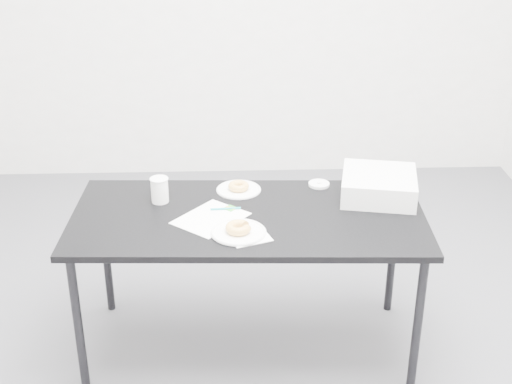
{
  "coord_description": "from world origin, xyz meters",
  "views": [
    {
      "loc": [
        0.0,
        -2.76,
        2.1
      ],
      "look_at": [
        0.11,
        0.02,
        0.77
      ],
      "focal_mm": 50.0,
      "sensor_mm": 36.0,
      "label": 1
    }
  ],
  "objects_px": {
    "plate_near": "(238,232)",
    "plate_far": "(239,190)",
    "scorecard": "(211,218)",
    "bakery_box": "(379,185)",
    "table": "(248,225)",
    "donut_near": "(238,228)",
    "pen": "(226,209)",
    "coffee_cup": "(160,190)",
    "donut_far": "(239,186)"
  },
  "relations": [
    {
      "from": "plate_near",
      "to": "plate_far",
      "type": "bearing_deg",
      "value": 88.91
    },
    {
      "from": "scorecard",
      "to": "bakery_box",
      "type": "relative_size",
      "value": 0.87
    },
    {
      "from": "table",
      "to": "donut_near",
      "type": "height_order",
      "value": "donut_near"
    },
    {
      "from": "pen",
      "to": "coffee_cup",
      "type": "xyz_separation_m",
      "value": [
        -0.29,
        0.09,
        0.05
      ]
    },
    {
      "from": "donut_far",
      "to": "bakery_box",
      "type": "xyz_separation_m",
      "value": [
        0.63,
        -0.09,
        0.03
      ]
    },
    {
      "from": "table",
      "to": "bakery_box",
      "type": "xyz_separation_m",
      "value": [
        0.59,
        0.16,
        0.11
      ]
    },
    {
      "from": "pen",
      "to": "plate_near",
      "type": "height_order",
      "value": "pen"
    },
    {
      "from": "table",
      "to": "coffee_cup",
      "type": "bearing_deg",
      "value": 162.2
    },
    {
      "from": "coffee_cup",
      "to": "bakery_box",
      "type": "xyz_separation_m",
      "value": [
        0.98,
        0.02,
        -0.0
      ]
    },
    {
      "from": "table",
      "to": "pen",
      "type": "relative_size",
      "value": 11.71
    },
    {
      "from": "plate_far",
      "to": "donut_near",
      "type": "bearing_deg",
      "value": -91.09
    },
    {
      "from": "plate_far",
      "to": "coffee_cup",
      "type": "relative_size",
      "value": 1.78
    },
    {
      "from": "table",
      "to": "pen",
      "type": "bearing_deg",
      "value": 155.98
    },
    {
      "from": "plate_near",
      "to": "table",
      "type": "bearing_deg",
      "value": 74.86
    },
    {
      "from": "scorecard",
      "to": "pen",
      "type": "height_order",
      "value": "pen"
    },
    {
      "from": "donut_near",
      "to": "bakery_box",
      "type": "height_order",
      "value": "bakery_box"
    },
    {
      "from": "plate_near",
      "to": "donut_near",
      "type": "height_order",
      "value": "donut_near"
    },
    {
      "from": "pen",
      "to": "plate_near",
      "type": "distance_m",
      "value": 0.22
    },
    {
      "from": "plate_near",
      "to": "donut_far",
      "type": "relative_size",
      "value": 2.37
    },
    {
      "from": "scorecard",
      "to": "donut_near",
      "type": "relative_size",
      "value": 2.67
    },
    {
      "from": "plate_near",
      "to": "donut_far",
      "type": "bearing_deg",
      "value": 88.91
    },
    {
      "from": "plate_near",
      "to": "coffee_cup",
      "type": "height_order",
      "value": "coffee_cup"
    },
    {
      "from": "donut_near",
      "to": "donut_far",
      "type": "height_order",
      "value": "donut_near"
    },
    {
      "from": "pen",
      "to": "plate_far",
      "type": "relative_size",
      "value": 0.65
    },
    {
      "from": "pen",
      "to": "donut_near",
      "type": "distance_m",
      "value": 0.22
    },
    {
      "from": "plate_near",
      "to": "donut_near",
      "type": "relative_size",
      "value": 2.13
    },
    {
      "from": "table",
      "to": "plate_far",
      "type": "height_order",
      "value": "plate_far"
    },
    {
      "from": "pen",
      "to": "plate_near",
      "type": "bearing_deg",
      "value": -79.43
    },
    {
      "from": "plate_far",
      "to": "bakery_box",
      "type": "bearing_deg",
      "value": -7.87
    },
    {
      "from": "plate_far",
      "to": "bakery_box",
      "type": "distance_m",
      "value": 0.64
    },
    {
      "from": "donut_near",
      "to": "coffee_cup",
      "type": "height_order",
      "value": "coffee_cup"
    },
    {
      "from": "donut_near",
      "to": "plate_far",
      "type": "height_order",
      "value": "donut_near"
    },
    {
      "from": "pen",
      "to": "donut_near",
      "type": "height_order",
      "value": "donut_near"
    },
    {
      "from": "donut_far",
      "to": "pen",
      "type": "bearing_deg",
      "value": -106.93
    },
    {
      "from": "plate_far",
      "to": "table",
      "type": "bearing_deg",
      "value": -81.45
    },
    {
      "from": "pen",
      "to": "scorecard",
      "type": "bearing_deg",
      "value": -132.38
    },
    {
      "from": "scorecard",
      "to": "plate_far",
      "type": "height_order",
      "value": "plate_far"
    },
    {
      "from": "table",
      "to": "coffee_cup",
      "type": "relative_size",
      "value": 13.46
    },
    {
      "from": "table",
      "to": "donut_far",
      "type": "xyz_separation_m",
      "value": [
        -0.04,
        0.25,
        0.07
      ]
    },
    {
      "from": "table",
      "to": "plate_near",
      "type": "distance_m",
      "value": 0.18
    },
    {
      "from": "scorecard",
      "to": "donut_far",
      "type": "relative_size",
      "value": 2.96
    },
    {
      "from": "donut_near",
      "to": "bakery_box",
      "type": "xyz_separation_m",
      "value": [
        0.64,
        0.32,
        0.03
      ]
    },
    {
      "from": "donut_near",
      "to": "donut_far",
      "type": "distance_m",
      "value": 0.41
    },
    {
      "from": "pen",
      "to": "coffee_cup",
      "type": "distance_m",
      "value": 0.31
    },
    {
      "from": "donut_near",
      "to": "coffee_cup",
      "type": "xyz_separation_m",
      "value": [
        -0.34,
        0.31,
        0.03
      ]
    },
    {
      "from": "table",
      "to": "scorecard",
      "type": "bearing_deg",
      "value": -167.27
    },
    {
      "from": "plate_far",
      "to": "donut_far",
      "type": "xyz_separation_m",
      "value": [
        0.0,
        0.0,
        0.02
      ]
    },
    {
      "from": "donut_far",
      "to": "bakery_box",
      "type": "relative_size",
      "value": 0.29
    },
    {
      "from": "scorecard",
      "to": "donut_far",
      "type": "height_order",
      "value": "donut_far"
    },
    {
      "from": "donut_near",
      "to": "plate_near",
      "type": "bearing_deg",
      "value": 180.0
    }
  ]
}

